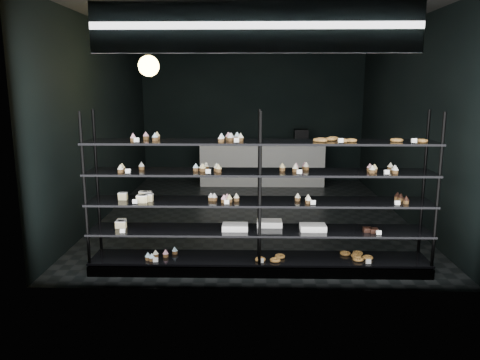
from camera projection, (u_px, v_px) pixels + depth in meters
The scene contains 5 objects.
room at pixel (253, 121), 7.71m from camera, with size 5.01×6.01×3.20m.
display_shelf at pixel (257, 220), 5.50m from camera, with size 4.00×0.50×1.91m.
signage at pixel (256, 27), 4.61m from camera, with size 3.30×0.05×0.50m.
pendant_lamp at pixel (149, 66), 6.60m from camera, with size 0.29×0.29×0.88m.
service_counter at pixel (262, 162), 10.37m from camera, with size 2.81×0.65×1.23m.
Camera 1 is at (-0.05, -7.75, 2.19)m, focal length 35.00 mm.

